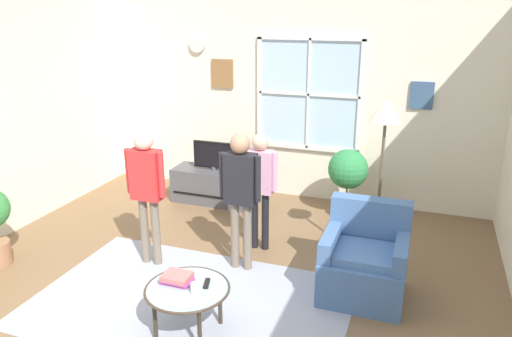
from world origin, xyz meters
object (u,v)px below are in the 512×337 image
object	(u,v)px
coffee_table	(187,291)
person_black_shirt	(241,187)
floor_lamp	(385,128)
potted_plant_by_window	(348,174)
book_stack	(177,278)
television	(214,155)
person_pink_shirt	(260,178)
remote_near_cup	(207,283)
cup	(196,289)
person_red_shirt	(147,182)
remote_near_books	(186,279)
armchair	(365,262)
tv_stand	(215,186)

from	to	relation	value
coffee_table	person_black_shirt	distance (m)	1.26
person_black_shirt	floor_lamp	distance (m)	1.51
potted_plant_by_window	floor_lamp	distance (m)	1.57
person_black_shirt	potted_plant_by_window	distance (m)	1.87
coffee_table	book_stack	bearing A→B (deg)	157.27
television	person_pink_shirt	xyz separation A→B (m)	(1.05, -1.10, 0.16)
remote_near_cup	potted_plant_by_window	size ratio (longest dim) A/B	0.15
person_pink_shirt	potted_plant_by_window	xyz separation A→B (m)	(0.77, 1.18, -0.25)
television	cup	world-z (taller)	television
book_stack	television	bearing A→B (deg)	108.08
remote_near_cup	person_black_shirt	distance (m)	1.16
remote_near_cup	person_pink_shirt	bearing A→B (deg)	92.62
floor_lamp	person_red_shirt	bearing A→B (deg)	-162.51
television	remote_near_books	distance (m)	2.80
person_red_shirt	book_stack	bearing A→B (deg)	-47.84
armchair	person_red_shirt	distance (m)	2.29
tv_stand	remote_near_books	xyz separation A→B (m)	(0.93, -2.63, 0.20)
television	armchair	size ratio (longest dim) A/B	0.66
television	armchair	distance (m)	2.83
tv_stand	television	world-z (taller)	television
television	cup	distance (m)	3.00
person_red_shirt	potted_plant_by_window	bearing A→B (deg)	47.28
television	coffee_table	size ratio (longest dim) A/B	0.82
armchair	person_pink_shirt	size ratio (longest dim) A/B	0.65
cup	remote_near_cup	world-z (taller)	cup
remote_near_cup	tv_stand	bearing A→B (deg)	113.08
book_stack	tv_stand	bearing A→B (deg)	108.06
remote_near_books	remote_near_cup	xyz separation A→B (m)	(0.19, 0.00, 0.00)
tv_stand	cup	bearing A→B (deg)	-68.51
book_stack	person_black_shirt	world-z (taller)	person_black_shirt
cup	person_black_shirt	distance (m)	1.28
floor_lamp	remote_near_cup	bearing A→B (deg)	-127.92
remote_near_books	potted_plant_by_window	world-z (taller)	potted_plant_by_window
coffee_table	person_pink_shirt	world-z (taller)	person_pink_shirt
person_red_shirt	potted_plant_by_window	size ratio (longest dim) A/B	1.59
remote_near_books	coffee_table	bearing A→B (deg)	-58.90
armchair	television	bearing A→B (deg)	144.37
coffee_table	remote_near_books	world-z (taller)	remote_near_books
person_black_shirt	floor_lamp	xyz separation A→B (m)	(1.30, 0.48, 0.59)
armchair	person_black_shirt	xyz separation A→B (m)	(-1.27, 0.06, 0.58)
book_stack	person_pink_shirt	xyz separation A→B (m)	(0.18, 1.59, 0.37)
cup	potted_plant_by_window	size ratio (longest dim) A/B	0.10
armchair	cup	distance (m)	1.66
tv_stand	person_red_shirt	xyz separation A→B (m)	(0.08, -1.80, 0.68)
armchair	cup	bearing A→B (deg)	-135.90
remote_near_books	person_red_shirt	world-z (taller)	person_red_shirt
person_black_shirt	tv_stand	bearing A→B (deg)	122.71
television	remote_near_cup	xyz separation A→B (m)	(1.12, -2.63, -0.24)
armchair	floor_lamp	size ratio (longest dim) A/B	0.49
tv_stand	person_pink_shirt	size ratio (longest dim) A/B	0.87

